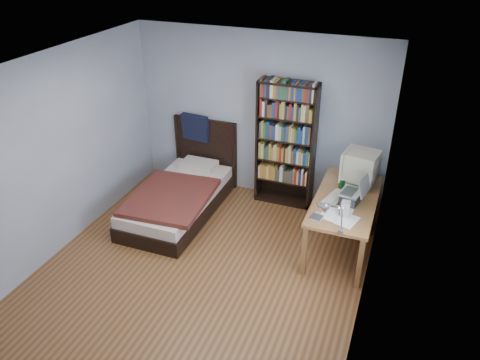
{
  "coord_description": "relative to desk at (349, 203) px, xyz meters",
  "views": [
    {
      "loc": [
        2.06,
        -4.05,
        3.75
      ],
      "look_at": [
        0.29,
        0.56,
        1.03
      ],
      "focal_mm": 35.0,
      "sensor_mm": 36.0,
      "label": 1
    }
  ],
  "objects": [
    {
      "name": "room",
      "position": [
        -1.48,
        -1.53,
        0.84
      ],
      "size": [
        4.2,
        4.24,
        2.5
      ],
      "color": "brown",
      "rests_on": "ground"
    },
    {
      "name": "laptop",
      "position": [
        0.08,
        -0.52,
        0.42
      ],
      "size": [
        0.36,
        0.35,
        0.38
      ],
      "color": "#2D2D30",
      "rests_on": "desk"
    },
    {
      "name": "bookshelf",
      "position": [
        -1.03,
        0.41,
        0.53
      ],
      "size": [
        0.84,
        0.3,
        1.87
      ],
      "color": "black",
      "rests_on": "floor"
    },
    {
      "name": "external_drive",
      "position": [
        -0.24,
        -1.02,
        0.33
      ],
      "size": [
        0.15,
        0.15,
        0.03
      ],
      "primitive_type": "cube",
      "rotation": [
        0.0,
        0.0,
        -0.16
      ],
      "color": "#98989B",
      "rests_on": "desk"
    },
    {
      "name": "bed",
      "position": [
        -2.37,
        -0.39,
        -0.16
      ],
      "size": [
        1.14,
        2.07,
        1.16
      ],
      "color": "black",
      "rests_on": "floor"
    },
    {
      "name": "soda_can",
      "position": [
        -0.1,
        -0.19,
        0.38
      ],
      "size": [
        0.07,
        0.07,
        0.13
      ],
      "primitive_type": "cylinder",
      "color": "#083807",
      "rests_on": "desk"
    },
    {
      "name": "desk",
      "position": [
        0.0,
        0.0,
        0.0
      ],
      "size": [
        0.75,
        1.56,
        0.73
      ],
      "color": "brown",
      "rests_on": "floor"
    },
    {
      "name": "phone_grey",
      "position": [
        -0.26,
        -0.92,
        0.33
      ],
      "size": [
        0.06,
        0.1,
        0.02
      ],
      "primitive_type": "cube",
      "rotation": [
        0.0,
        0.0,
        -0.21
      ],
      "color": "#98989B",
      "rests_on": "desk"
    },
    {
      "name": "mouse",
      "position": [
        -0.02,
        -0.2,
        0.33
      ],
      "size": [
        0.06,
        0.1,
        0.03
      ],
      "primitive_type": "ellipsoid",
      "color": "silver",
      "rests_on": "desk"
    },
    {
      "name": "keyboard",
      "position": [
        -0.13,
        -0.49,
        0.33
      ],
      "size": [
        0.28,
        0.45,
        0.04
      ],
      "primitive_type": "cube",
      "rotation": [
        0.0,
        0.07,
        -0.28
      ],
      "color": "#BFB99F",
      "rests_on": "desk"
    },
    {
      "name": "crt_monitor",
      "position": [
        0.08,
        -0.01,
        0.59
      ],
      "size": [
        0.48,
        0.44,
        0.48
      ],
      "color": "#BEB69D",
      "rests_on": "desk"
    },
    {
      "name": "speaker",
      "position": [
        0.05,
        -0.84,
        0.41
      ],
      "size": [
        0.1,
        0.1,
        0.2
      ],
      "primitive_type": "cube",
      "rotation": [
        0.0,
        0.0,
        0.01
      ],
      "color": "#98989B",
      "rests_on": "desk"
    },
    {
      "name": "desk_lamp",
      "position": [
        -0.04,
        -1.55,
        0.78
      ],
      "size": [
        0.22,
        0.49,
        0.58
      ],
      "color": "#99999E",
      "rests_on": "desk"
    },
    {
      "name": "phone_silver",
      "position": [
        -0.27,
        -0.73,
        0.33
      ],
      "size": [
        0.1,
        0.11,
        0.02
      ],
      "primitive_type": "cube",
      "rotation": [
        0.0,
        0.0,
        0.59
      ],
      "color": "#BABABE",
      "rests_on": "desk"
    }
  ]
}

